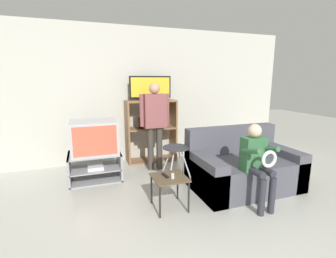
{
  "coord_description": "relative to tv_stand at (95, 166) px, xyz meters",
  "views": [
    {
      "loc": [
        -1.12,
        -1.43,
        1.61
      ],
      "look_at": [
        0.03,
        1.83,
        0.9
      ],
      "focal_mm": 26.0,
      "sensor_mm": 36.0,
      "label": 1
    }
  ],
  "objects": [
    {
      "name": "wall_back",
      "position": [
        0.99,
        0.85,
        1.08
      ],
      "size": [
        6.4,
        0.06,
        2.6
      ],
      "color": "beige",
      "rests_on": "ground_plane"
    },
    {
      "name": "tv_stand",
      "position": [
        0.0,
        0.0,
        0.0
      ],
      "size": [
        0.81,
        0.59,
        0.44
      ],
      "color": "#939399",
      "rests_on": "ground_plane"
    },
    {
      "name": "television_main",
      "position": [
        0.01,
        0.01,
        0.49
      ],
      "size": [
        0.72,
        0.56,
        0.53
      ],
      "color": "#B2B2B7",
      "rests_on": "tv_stand"
    },
    {
      "name": "media_shelf",
      "position": [
        1.11,
        0.59,
        0.4
      ],
      "size": [
        0.97,
        0.38,
        1.22
      ],
      "color": "#8E6642",
      "rests_on": "ground_plane"
    },
    {
      "name": "television_flat",
      "position": [
        1.12,
        0.6,
        1.21
      ],
      "size": [
        0.81,
        0.2,
        0.45
      ],
      "color": "black",
      "rests_on": "media_shelf"
    },
    {
      "name": "folding_stool",
      "position": [
        1.15,
        -0.69,
        0.31
      ],
      "size": [
        0.45,
        0.44,
        0.63
      ],
      "color": "#B7B7BC",
      "rests_on": "ground_plane"
    },
    {
      "name": "snack_table",
      "position": [
        0.83,
        -1.27,
        0.14
      ],
      "size": [
        0.41,
        0.41,
        0.42
      ],
      "color": "brown",
      "rests_on": "ground_plane"
    },
    {
      "name": "remote_control_black",
      "position": [
        0.79,
        -1.23,
        0.21
      ],
      "size": [
        0.05,
        0.15,
        0.02
      ],
      "primitive_type": "cube",
      "rotation": [
        0.0,
        0.0,
        0.12
      ],
      "color": "black",
      "rests_on": "snack_table"
    },
    {
      "name": "remote_control_white",
      "position": [
        0.87,
        -1.28,
        0.21
      ],
      "size": [
        0.08,
        0.15,
        0.02
      ],
      "primitive_type": "cube",
      "rotation": [
        0.0,
        0.0,
        -0.34
      ],
      "color": "silver",
      "rests_on": "snack_table"
    },
    {
      "name": "couch",
      "position": [
        2.08,
        -1.04,
        0.08
      ],
      "size": [
        1.54,
        0.94,
        0.88
      ],
      "color": "#4C4C56",
      "rests_on": "ground_plane"
    },
    {
      "name": "person_standing_adult",
      "position": [
        1.05,
        0.11,
        0.72
      ],
      "size": [
        0.53,
        0.2,
        1.55
      ],
      "color": "#3D3833",
      "rests_on": "ground_plane"
    },
    {
      "name": "person_seated_child",
      "position": [
        1.89,
        -1.57,
        0.41
      ],
      "size": [
        0.33,
        0.43,
        1.06
      ],
      "color": "#2D2D38",
      "rests_on": "ground_plane"
    }
  ]
}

